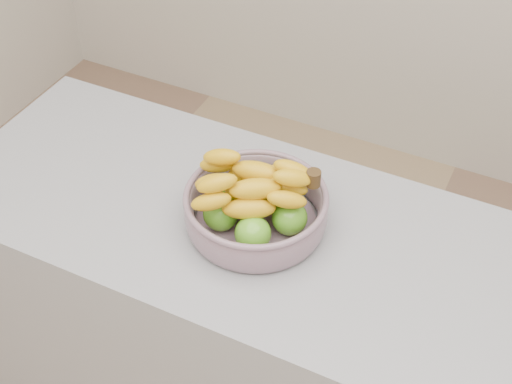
% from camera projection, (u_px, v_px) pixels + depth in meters
% --- Properties ---
extents(room_shell, '(4.05, 4.05, 2.73)m').
position_uv_depth(room_shell, '(255.00, 24.00, 0.65)').
color(room_shell, beige).
rests_on(room_shell, ground).
extents(counter, '(2.00, 0.60, 0.90)m').
position_uv_depth(counter, '(339.00, 376.00, 1.84)').
color(counter, '#929399').
rests_on(counter, ground).
extents(fruit_bowl, '(0.32, 0.32, 0.17)m').
position_uv_depth(fruit_bowl, '(256.00, 206.00, 1.57)').
color(fruit_bowl, '#8896A3').
rests_on(fruit_bowl, counter).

